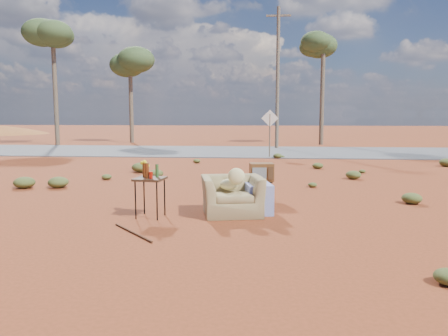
{
  "coord_description": "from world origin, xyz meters",
  "views": [
    {
      "loc": [
        1.17,
        -8.07,
        1.98
      ],
      "look_at": [
        0.33,
        1.43,
        0.8
      ],
      "focal_mm": 35.0,
      "sensor_mm": 36.0,
      "label": 1
    }
  ],
  "objects": [
    {
      "name": "tv_unit",
      "position": [
        1.16,
        1.94,
        0.64
      ],
      "size": [
        0.58,
        0.5,
        0.86
      ],
      "rotation": [
        0.0,
        0.0,
        0.13
      ],
      "color": "black",
      "rests_on": "ground"
    },
    {
      "name": "highway",
      "position": [
        0.0,
        15.0,
        0.02
      ],
      "size": [
        140.0,
        7.0,
        0.04
      ],
      "primitive_type": "cube",
      "color": "#565659",
      "rests_on": "ground"
    },
    {
      "name": "side_table",
      "position": [
        -1.0,
        0.07,
        0.79
      ],
      "size": [
        0.59,
        0.59,
        1.07
      ],
      "rotation": [
        0.0,
        0.0,
        -0.12
      ],
      "color": "#3C2616",
      "rests_on": "ground"
    },
    {
      "name": "eucalyptus_left",
      "position": [
        -12.0,
        19.0,
        6.92
      ],
      "size": [
        3.2,
        3.2,
        8.1
      ],
      "color": "brown",
      "rests_on": "ground"
    },
    {
      "name": "rusty_bar",
      "position": [
        -0.96,
        -1.15,
        0.02
      ],
      "size": [
        0.93,
        1.03,
        0.04
      ],
      "primitive_type": "cylinder",
      "rotation": [
        0.0,
        1.57,
        -0.84
      ],
      "color": "#4C2914",
      "rests_on": "ground"
    },
    {
      "name": "eucalyptus_center",
      "position": [
        5.0,
        21.0,
        6.43
      ],
      "size": [
        3.2,
        3.2,
        7.6
      ],
      "color": "brown",
      "rests_on": "ground"
    },
    {
      "name": "ground",
      "position": [
        0.0,
        0.0,
        0.0
      ],
      "size": [
        140.0,
        140.0,
        0.0
      ],
      "primitive_type": "plane",
      "color": "maroon",
      "rests_on": "ground"
    },
    {
      "name": "armchair",
      "position": [
        0.68,
        0.44,
        0.48
      ],
      "size": [
        1.48,
        1.13,
        1.02
      ],
      "rotation": [
        0.0,
        0.0,
        0.21
      ],
      "color": "olive",
      "rests_on": "ground"
    },
    {
      "name": "utility_pole_center",
      "position": [
        2.0,
        17.5,
        4.15
      ],
      "size": [
        1.4,
        0.2,
        8.0
      ],
      "color": "brown",
      "rests_on": "ground"
    },
    {
      "name": "eucalyptus_near_left",
      "position": [
        -8.0,
        22.0,
        5.45
      ],
      "size": [
        3.2,
        3.2,
        6.6
      ],
      "color": "brown",
      "rests_on": "ground"
    },
    {
      "name": "road_sign",
      "position": [
        1.5,
        12.0,
        1.5
      ],
      "size": [
        0.78,
        0.06,
        2.19
      ],
      "color": "brown",
      "rests_on": "ground"
    },
    {
      "name": "scrub_patch",
      "position": [
        -0.82,
        4.41,
        0.14
      ],
      "size": [
        17.49,
        8.07,
        0.33
      ],
      "color": "#4D5927",
      "rests_on": "ground"
    }
  ]
}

